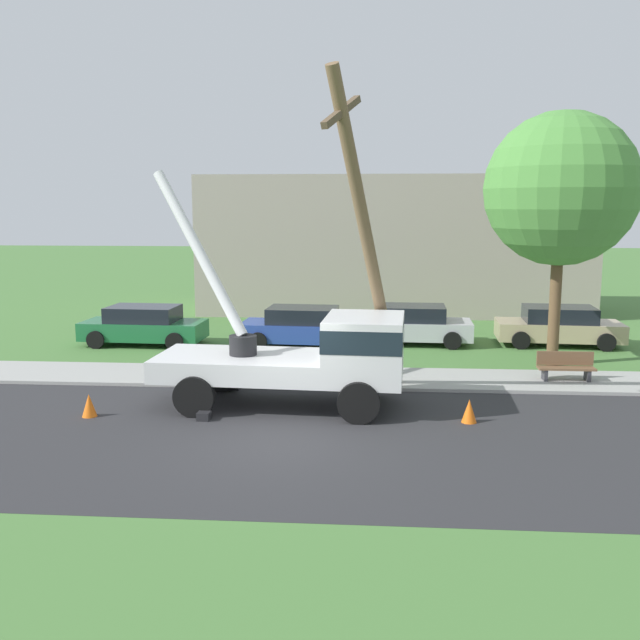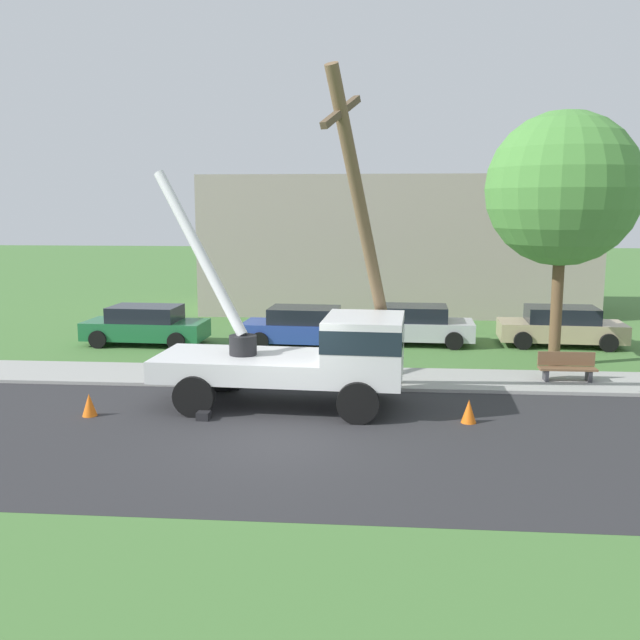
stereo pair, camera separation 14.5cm
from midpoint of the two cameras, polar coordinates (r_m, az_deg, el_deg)
ground_plane at (r=27.34m, az=0.07°, el=-1.42°), size 120.00×120.00×0.00m
road_asphalt at (r=15.76m, az=-3.21°, el=-9.48°), size 80.00×8.29×0.01m
sidewalk_strip at (r=20.91m, az=-1.28°, el=-4.63°), size 80.00×2.52×0.10m
utility_truck at (r=17.75m, az=-0.83°, el=-2.63°), size 6.75×3.21×5.98m
leaning_utility_pole at (r=17.88m, az=3.56°, el=6.50°), size 2.08×4.08×8.26m
traffic_cone_ahead at (r=17.11m, az=11.68°, el=-7.18°), size 0.36×0.36×0.56m
traffic_cone_behind at (r=18.11m, az=-18.30°, el=-6.54°), size 0.36×0.36×0.56m
traffic_cone_curbside at (r=19.18m, az=3.42°, el=-5.21°), size 0.36×0.36×0.56m
parked_sedan_green at (r=26.66m, az=-14.15°, el=-0.43°), size 4.47×2.15×1.42m
parked_sedan_blue at (r=25.56m, az=-1.56°, el=-0.55°), size 4.50×2.19×1.42m
parked_sedan_silver at (r=26.21m, az=7.16°, el=-0.38°), size 4.46×2.12×1.42m
parked_sedan_tan at (r=27.12m, az=18.52°, el=-0.46°), size 4.50×2.18×1.42m
park_bench at (r=21.49m, az=18.99°, el=-3.62°), size 1.60×0.45×0.90m
roadside_tree_near at (r=23.32m, az=18.66°, el=9.92°), size 4.73×4.73×7.92m
lowrise_building_backdrop at (r=34.50m, az=5.73°, el=6.11°), size 18.00×6.00×6.40m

